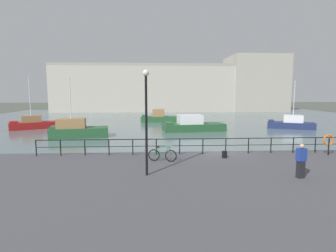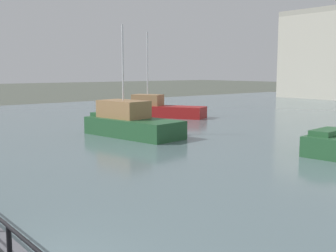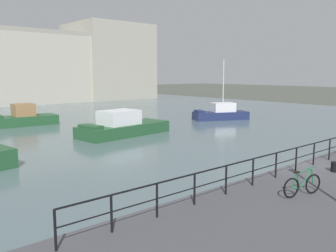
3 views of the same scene
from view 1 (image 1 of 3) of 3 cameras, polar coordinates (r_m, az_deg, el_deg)
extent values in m
plane|color=#4C5147|center=(19.86, 10.84, -7.28)|extent=(240.00, 240.00, 0.00)
cube|color=slate|center=(49.33, 2.34, 1.36)|extent=(80.00, 60.00, 0.01)
cube|color=#47474C|center=(13.81, 17.55, -12.34)|extent=(56.00, 13.00, 0.72)
cube|color=#B2AD9E|center=(73.38, 0.51, 7.67)|extent=(60.17, 12.34, 11.39)
cube|color=#A49F91|center=(78.33, 17.72, 8.46)|extent=(14.21, 13.58, 14.57)
cube|color=gray|center=(67.86, 0.84, 12.84)|extent=(60.17, 0.60, 0.70)
cube|color=navy|center=(40.55, 24.46, 0.13)|extent=(6.29, 4.31, 0.86)
cube|color=silver|center=(40.47, 24.87, 1.41)|extent=(2.89, 2.51, 0.99)
cube|color=navy|center=(40.41, 20.95, 1.05)|extent=(1.24, 1.59, 0.24)
cylinder|color=silver|center=(40.33, 25.07, 5.37)|extent=(0.10, 0.10, 4.61)
cube|color=#23512D|center=(31.38, -18.12, -1.27)|extent=(6.43, 3.40, 1.04)
cube|color=#997047|center=(31.35, -19.73, 0.56)|extent=(3.21, 2.21, 1.03)
cube|color=#23512D|center=(31.67, -22.79, -0.23)|extent=(0.99, 1.83, 0.24)
cylinder|color=silver|center=(31.18, -19.94, 5.54)|extent=(0.10, 0.10, 4.42)
cube|color=#23512D|center=(45.44, -1.91, 1.47)|extent=(6.04, 2.85, 0.92)
cube|color=#997047|center=(45.36, -2.03, 2.80)|extent=(2.01, 2.01, 1.19)
cube|color=#23512D|center=(45.55, -5.03, 2.19)|extent=(0.81, 1.79, 0.24)
cube|color=#23512D|center=(34.91, 5.42, -0.24)|extent=(8.11, 3.79, 0.92)
cube|color=silver|center=(34.66, 4.63, 1.43)|extent=(3.23, 2.56, 1.14)
cube|color=#23512D|center=(34.12, 0.10, 0.61)|extent=(1.17, 2.12, 0.24)
cube|color=maroon|center=(40.98, -25.27, 0.19)|extent=(7.65, 5.34, 0.92)
cube|color=#997047|center=(40.79, -26.90, 1.37)|extent=(2.82, 2.44, 0.91)
cube|color=maroon|center=(40.72, -29.80, 0.72)|extent=(1.46, 1.64, 0.24)
cylinder|color=silver|center=(40.65, -27.14, 5.65)|extent=(0.10, 0.10, 5.18)
cylinder|color=black|center=(19.82, -26.06, -4.22)|extent=(0.07, 0.07, 1.05)
cylinder|color=black|center=(19.26, -21.71, -4.31)|extent=(0.07, 0.07, 1.05)
cylinder|color=black|center=(18.82, -17.12, -4.38)|extent=(0.07, 0.07, 1.05)
cylinder|color=black|center=(18.50, -12.35, -4.42)|extent=(0.07, 0.07, 1.05)
cylinder|color=black|center=(18.32, -7.44, -4.43)|extent=(0.07, 0.07, 1.05)
cylinder|color=black|center=(18.27, -2.47, -4.41)|extent=(0.07, 0.07, 1.05)
cylinder|color=black|center=(18.36, 2.49, -4.35)|extent=(0.07, 0.07, 1.05)
cylinder|color=black|center=(18.58, 7.36, -4.26)|extent=(0.07, 0.07, 1.05)
cylinder|color=black|center=(18.93, 12.09, -4.15)|extent=(0.07, 0.07, 1.05)
cylinder|color=black|center=(19.40, 16.61, -4.02)|extent=(0.07, 0.07, 1.05)
cylinder|color=black|center=(19.99, 20.89, -3.87)|extent=(0.07, 0.07, 1.05)
cylinder|color=black|center=(20.69, 24.90, -3.71)|extent=(0.07, 0.07, 1.05)
cylinder|color=black|center=(21.48, 28.63, -3.54)|extent=(0.07, 0.07, 1.05)
cylinder|color=black|center=(18.64, 9.78, -2.63)|extent=(23.73, 0.06, 0.06)
cylinder|color=black|center=(18.73, 9.75, -4.05)|extent=(23.73, 0.04, 0.04)
torus|color=black|center=(16.40, 0.61, -6.31)|extent=(0.71, 0.24, 0.72)
torus|color=black|center=(16.62, -2.98, -6.14)|extent=(0.71, 0.24, 0.72)
cylinder|color=#146638|center=(16.41, -0.65, -5.44)|extent=(0.54, 0.17, 0.66)
cylinder|color=#146638|center=(16.50, -1.88, -5.51)|extent=(0.24, 0.09, 0.58)
cylinder|color=#146638|center=(16.37, -1.00, -4.45)|extent=(0.71, 0.21, 0.11)
cylinder|color=#146638|center=(16.58, -2.26, -6.31)|extent=(0.43, 0.14, 0.12)
cylinder|color=#146638|center=(16.54, -2.60, -5.34)|extent=(0.26, 0.10, 0.51)
cylinder|color=#146638|center=(16.35, 0.43, -5.35)|extent=(0.14, 0.07, 0.57)
cube|color=black|center=(16.45, -2.22, -4.38)|extent=(0.24, 0.14, 0.05)
cylinder|color=#146638|center=(16.29, 0.25, -4.21)|extent=(0.51, 0.15, 0.02)
cylinder|color=black|center=(17.77, 11.81, -5.88)|extent=(0.32, 0.32, 0.44)
cylinder|color=black|center=(20.96, 30.77, -3.78)|extent=(0.08, 0.08, 1.15)
torus|color=orange|center=(20.93, 30.76, -2.55)|extent=(0.75, 0.11, 0.75)
cylinder|color=black|center=(13.42, -4.58, -0.12)|extent=(0.12, 0.12, 4.96)
sphere|color=silver|center=(13.35, -4.70, 11.10)|extent=(0.32, 0.32, 0.32)
cube|color=black|center=(14.86, 26.16, -8.20)|extent=(0.38, 0.30, 0.85)
cube|color=navy|center=(14.69, 26.31, -5.43)|extent=(0.49, 0.36, 0.62)
sphere|color=tan|center=(14.61, 26.40, -3.82)|extent=(0.22, 0.22, 0.22)
camera|label=2|loc=(20.18, 33.53, 2.92)|focal=44.95mm
camera|label=3|loc=(14.80, -51.29, 4.92)|focal=38.26mm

